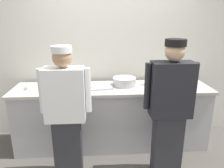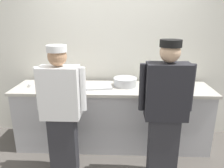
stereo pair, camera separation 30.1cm
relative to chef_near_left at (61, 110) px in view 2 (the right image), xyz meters
name	(u,v)px [view 2 (the right image)]	position (x,y,z in m)	size (l,w,h in m)	color
ground_plane	(111,157)	(0.57, 0.31, -0.86)	(9.00, 9.00, 0.00)	#514C47
wall_back	(114,53)	(0.57, 1.12, 0.50)	(4.45, 0.10, 2.71)	silver
prep_counter	(112,116)	(0.57, 0.66, -0.39)	(2.84, 0.66, 0.93)	#B2B2B7
chef_near_left	(61,110)	(0.00, 0.00, 0.00)	(0.59, 0.24, 1.61)	#2D2D33
chef_center	(165,110)	(1.20, -0.04, 0.04)	(0.61, 0.24, 1.68)	#2D2D33
plate_stack_front	(71,83)	(-0.04, 0.73, 0.11)	(0.23, 0.23, 0.07)	white
plate_stack_rear	(162,86)	(1.28, 0.66, 0.10)	(0.24, 0.24, 0.06)	white
mixing_bowl_steel	(125,82)	(0.76, 0.73, 0.13)	(0.34, 0.34, 0.12)	#B7BABF
sheet_tray	(95,86)	(0.33, 0.64, 0.08)	(0.46, 0.29, 0.02)	#B7BABF
squeeze_bottle_primary	(148,80)	(1.09, 0.73, 0.16)	(0.05, 0.05, 0.19)	#56A333
squeeze_bottle_secondary	(72,83)	(0.02, 0.52, 0.17)	(0.06, 0.06, 0.21)	orange
ramekin_orange_sauce	(58,81)	(-0.26, 0.83, 0.10)	(0.09, 0.09, 0.05)	white
ramekin_green_sauce	(173,90)	(1.41, 0.49, 0.10)	(0.09, 0.09, 0.05)	white
ramekin_red_sauce	(46,85)	(-0.39, 0.64, 0.10)	(0.08, 0.08, 0.05)	white
ramekin_yellow_sauce	(31,85)	(-0.61, 0.64, 0.10)	(0.08, 0.08, 0.05)	white
deli_cup	(178,81)	(1.55, 0.86, 0.11)	(0.09, 0.09, 0.08)	white
chefs_knife	(177,88)	(1.50, 0.65, 0.08)	(0.28, 0.03, 0.02)	#B7BABF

